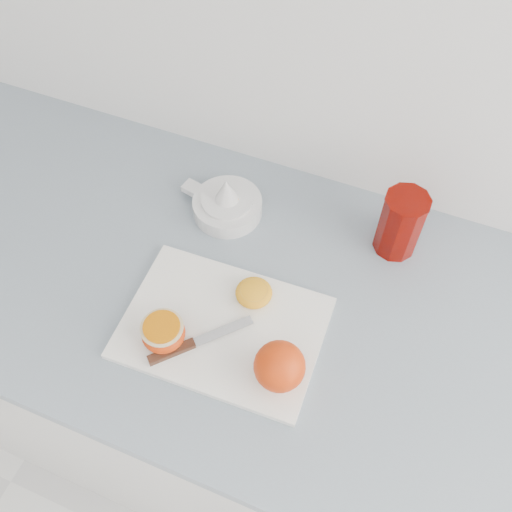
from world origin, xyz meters
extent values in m
cube|color=white|center=(0.22, 1.70, 0.43)|extent=(2.33, 0.60, 0.86)
cube|color=gray|center=(0.22, 1.70, 0.88)|extent=(2.38, 0.64, 0.03)
cube|color=white|center=(0.15, 1.61, 0.90)|extent=(0.33, 0.24, 0.01)
sphere|color=red|center=(0.27, 1.57, 0.94)|extent=(0.08, 0.08, 0.08)
ellipsoid|color=red|center=(0.08, 1.56, 0.92)|extent=(0.07, 0.07, 0.04)
cylinder|color=beige|center=(0.08, 1.56, 0.94)|extent=(0.07, 0.07, 0.00)
cylinder|color=orange|center=(0.08, 1.56, 0.94)|extent=(0.06, 0.06, 0.00)
ellipsoid|color=orange|center=(0.18, 1.68, 0.92)|extent=(0.06, 0.06, 0.03)
cylinder|color=orange|center=(0.18, 1.68, 0.92)|extent=(0.05, 0.05, 0.00)
cube|color=#4F2C1A|center=(0.10, 1.54, 0.91)|extent=(0.06, 0.07, 0.01)
cube|color=#B7B7BC|center=(0.16, 1.60, 0.91)|extent=(0.08, 0.08, 0.00)
cylinder|color=#B7B7BC|center=(0.10, 1.54, 0.91)|extent=(0.00, 0.00, 0.01)
cylinder|color=white|center=(0.06, 1.85, 0.91)|extent=(0.13, 0.13, 0.03)
cylinder|color=white|center=(0.06, 1.85, 0.93)|extent=(0.10, 0.10, 0.01)
cone|color=white|center=(0.06, 1.85, 0.95)|extent=(0.04, 0.04, 0.05)
cube|color=white|center=(-0.02, 1.86, 0.91)|extent=(0.05, 0.04, 0.01)
ellipsoid|color=orange|center=(0.07, 1.84, 0.93)|extent=(0.01, 0.01, 0.00)
ellipsoid|color=orange|center=(0.05, 1.86, 0.93)|extent=(0.01, 0.01, 0.00)
ellipsoid|color=orange|center=(0.05, 1.83, 0.93)|extent=(0.01, 0.01, 0.00)
ellipsoid|color=orange|center=(0.08, 1.85, 0.93)|extent=(0.01, 0.01, 0.00)
cylinder|color=#6C0600|center=(0.37, 1.89, 0.95)|extent=(0.08, 0.08, 0.13)
cylinder|color=#FC5704|center=(0.37, 1.89, 0.90)|extent=(0.06, 0.06, 0.02)
cylinder|color=#6C0600|center=(0.37, 1.89, 1.02)|extent=(0.08, 0.08, 0.00)
camera|label=1|loc=(0.37, 1.23, 1.74)|focal=40.00mm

